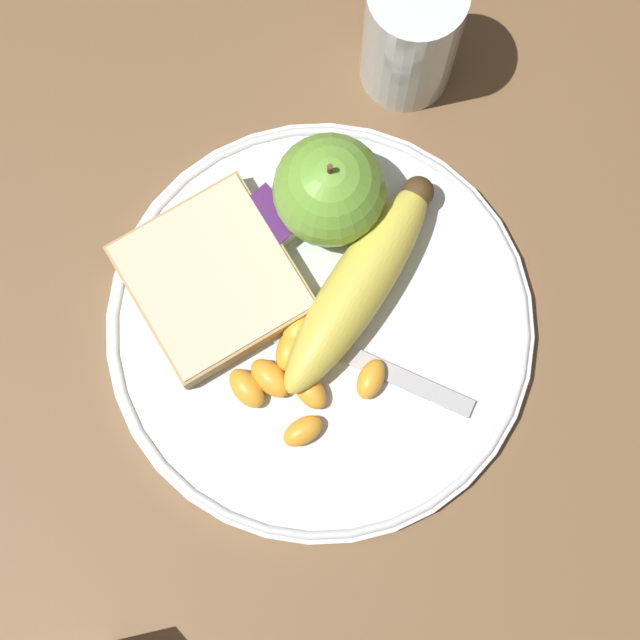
% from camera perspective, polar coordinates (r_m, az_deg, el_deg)
% --- Properties ---
extents(ground_plane, '(3.00, 3.00, 0.00)m').
position_cam_1_polar(ground_plane, '(0.72, 0.00, -0.49)').
color(ground_plane, brown).
extents(plate, '(0.29, 0.29, 0.01)m').
position_cam_1_polar(plate, '(0.71, 0.00, -0.37)').
color(plate, silver).
rests_on(plate, ground_plane).
extents(juice_glass, '(0.06, 0.06, 0.11)m').
position_cam_1_polar(juice_glass, '(0.73, 4.86, 14.81)').
color(juice_glass, silver).
rests_on(juice_glass, ground_plane).
extents(apple, '(0.07, 0.07, 0.08)m').
position_cam_1_polar(apple, '(0.69, 0.51, 6.94)').
color(apple, '#72B23D').
rests_on(apple, plate).
extents(banana, '(0.08, 0.17, 0.04)m').
position_cam_1_polar(banana, '(0.70, 2.10, 1.98)').
color(banana, '#E0CC4C').
rests_on(banana, plate).
extents(bread_slice, '(0.13, 0.12, 0.02)m').
position_cam_1_polar(bread_slice, '(0.71, -5.77, 2.16)').
color(bread_slice, tan).
rests_on(bread_slice, plate).
extents(fork, '(0.18, 0.09, 0.00)m').
position_cam_1_polar(fork, '(0.71, -0.06, -1.15)').
color(fork, '#B2B2B7').
rests_on(fork, plate).
extents(jam_packet, '(0.04, 0.03, 0.02)m').
position_cam_1_polar(jam_packet, '(0.72, -2.79, 5.22)').
color(jam_packet, silver).
rests_on(jam_packet, plate).
extents(orange_segment_0, '(0.03, 0.03, 0.02)m').
position_cam_1_polar(orange_segment_0, '(0.70, 2.47, -3.40)').
color(orange_segment_0, '#F9A32D').
rests_on(orange_segment_0, plate).
extents(orange_segment_1, '(0.02, 0.03, 0.02)m').
position_cam_1_polar(orange_segment_1, '(0.69, -0.92, -5.94)').
color(orange_segment_1, '#F9A32D').
rests_on(orange_segment_1, plate).
extents(orange_segment_2, '(0.03, 0.02, 0.02)m').
position_cam_1_polar(orange_segment_2, '(0.70, -2.66, -3.12)').
color(orange_segment_2, '#F9A32D').
rests_on(orange_segment_2, plate).
extents(orange_segment_3, '(0.03, 0.02, 0.02)m').
position_cam_1_polar(orange_segment_3, '(0.70, -3.85, -3.75)').
color(orange_segment_3, '#F9A32D').
rests_on(orange_segment_3, plate).
extents(orange_segment_4, '(0.03, 0.03, 0.02)m').
position_cam_1_polar(orange_segment_4, '(0.70, -1.82, -1.37)').
color(orange_segment_4, '#F9A32D').
rests_on(orange_segment_4, plate).
extents(orange_segment_5, '(0.03, 0.02, 0.02)m').
position_cam_1_polar(orange_segment_5, '(0.70, -0.58, -3.71)').
color(orange_segment_5, '#F9A32D').
rests_on(orange_segment_5, plate).
extents(orange_segment_6, '(0.03, 0.04, 0.02)m').
position_cam_1_polar(orange_segment_6, '(0.70, -0.12, -0.66)').
color(orange_segment_6, '#F9A32D').
rests_on(orange_segment_6, plate).
extents(orange_segment_7, '(0.03, 0.04, 0.02)m').
position_cam_1_polar(orange_segment_7, '(0.70, -1.15, -0.40)').
color(orange_segment_7, '#F9A32D').
rests_on(orange_segment_7, plate).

